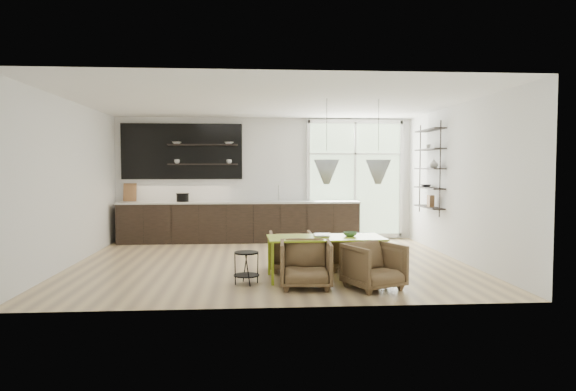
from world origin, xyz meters
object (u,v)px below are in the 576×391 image
Objects in this scene: armchair_back_right at (348,251)px; wire_stool at (246,263)px; armchair_front_left at (306,264)px; armchair_front_right at (374,266)px; dining_table at (326,240)px; armchair_back_left at (291,251)px.

wire_stool is at bearing 33.62° from armchair_back_right.
armchair_front_left is 0.97m from armchair_front_right.
armchair_front_left reaches higher than dining_table.
armchair_front_right is at bearing -53.24° from dining_table.
armchair_back_left is at bearing 53.12° from wire_stool.
wire_stool is at bearing 143.04° from armchair_front_right.
dining_table is 0.98m from armchair_front_right.
armchair_back_right is (0.98, 0.01, -0.02)m from armchair_back_left.
wire_stool is (-0.85, 0.28, -0.03)m from armchair_front_left.
dining_table is at bearing 13.68° from wire_stool.
armchair_back_left reaches higher than armchair_back_right.
armchair_back_right is at bearing 59.55° from armchair_front_left.
armchair_front_left is 1.04× the size of armchair_front_right.
dining_table reaches higher than armchair_back_right.
armchair_front_left is at bearing 59.42° from armchair_back_right.
dining_table is 0.74m from armchair_front_left.
armchair_back_right is at bearing 29.90° from wire_stool.
dining_table is 1.29m from wire_stool.
armchair_back_left is at bearing 99.39° from armchair_front_left.
armchair_front_right is 1.50× the size of wire_stool.
dining_table is 3.77× the size of wire_stool.
armchair_back_right reaches higher than wire_stool.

